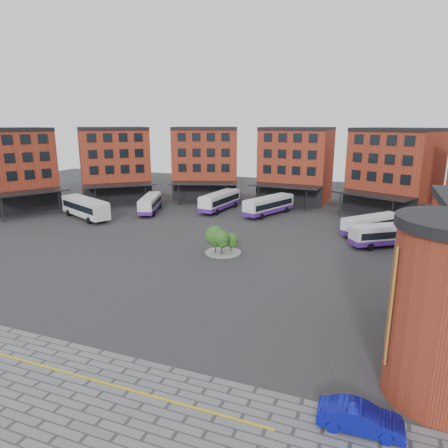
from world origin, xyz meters
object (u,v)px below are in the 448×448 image
(bus_a, at_px, (85,207))
(bus_c, at_px, (220,201))
(bus_d, at_px, (269,205))
(bus_b, at_px, (150,203))
(tree_island, at_px, (220,239))
(blue_car, at_px, (360,418))
(bus_e, at_px, (372,224))
(bus_f, at_px, (389,234))

(bus_a, distance_m, bus_c, 23.06)
(bus_d, bearing_deg, bus_b, -142.79)
(bus_d, bearing_deg, tree_island, -67.80)
(bus_c, relative_size, blue_car, 2.71)
(tree_island, distance_m, bus_e, 22.94)
(tree_island, relative_size, bus_b, 0.42)
(bus_f, distance_m, blue_car, 34.60)
(bus_d, distance_m, bus_e, 18.13)
(bus_b, xyz_separation_m, bus_d, (20.09, 5.44, 0.13))
(bus_f, height_order, blue_car, bus_f)
(tree_island, distance_m, bus_c, 24.83)
(bus_d, bearing_deg, bus_a, -131.77)
(bus_c, bearing_deg, blue_car, -54.98)
(tree_island, bearing_deg, blue_car, -54.28)
(bus_a, bearing_deg, blue_car, -101.57)
(tree_island, distance_m, bus_b, 26.46)
(bus_a, relative_size, blue_car, 2.76)
(bus_a, height_order, bus_f, bus_a)
(bus_b, height_order, bus_c, bus_c)
(bus_c, bearing_deg, bus_b, -145.97)
(tree_island, bearing_deg, bus_e, 43.25)
(bus_a, relative_size, bus_d, 1.06)
(bus_b, relative_size, bus_f, 1.07)
(tree_island, distance_m, bus_a, 29.02)
(blue_car, bearing_deg, bus_b, 39.61)
(tree_island, distance_m, blue_car, 29.48)
(bus_d, distance_m, blue_car, 49.62)
(tree_island, bearing_deg, bus_b, 139.60)
(bus_d, relative_size, bus_e, 1.28)
(bus_f, bearing_deg, bus_b, -133.98)
(tree_island, height_order, bus_a, tree_island)
(bus_c, bearing_deg, bus_d, 2.82)
(bus_c, height_order, bus_d, bus_c)
(bus_a, xyz_separation_m, blue_car, (44.76, -32.99, -1.28))
(bus_f, xyz_separation_m, blue_car, (-1.74, -34.55, -0.85))
(bus_a, distance_m, bus_d, 30.64)
(tree_island, distance_m, bus_f, 21.72)
(bus_a, bearing_deg, tree_island, -83.40)
(bus_e, xyz_separation_m, blue_car, (0.49, -39.63, -0.78))
(bus_b, xyz_separation_m, bus_f, (39.08, -6.52, -0.01))
(bus_e, bearing_deg, bus_c, -154.95)
(bus_e, relative_size, blue_car, 2.05)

